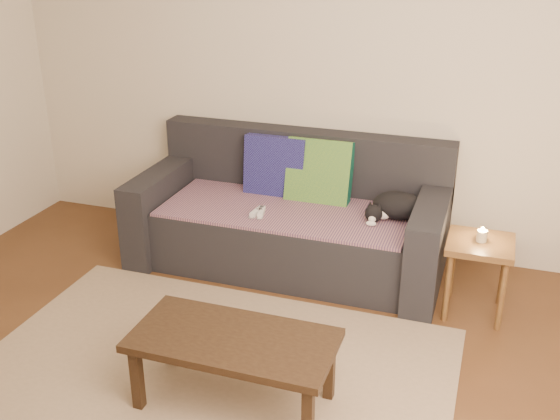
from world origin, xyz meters
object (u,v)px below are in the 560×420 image
Objects in this scene: cat at (396,206)px; coffee_table at (233,346)px; wii_remote_b at (261,212)px; side_table at (479,254)px; wii_remote_a at (257,212)px; sofa at (291,221)px.

cat reaches higher than coffee_table.
wii_remote_b is (-0.85, -0.22, -0.07)m from cat.
coffee_table is at bearing -129.92° from side_table.
wii_remote_b is 0.15× the size of coffee_table.
cat is 0.62m from side_table.
cat is at bearing -87.92° from wii_remote_b.
side_table is at bearing 50.08° from coffee_table.
coffee_table is (0.37, -1.30, -0.11)m from wii_remote_a.
sofa is 0.32m from wii_remote_a.
cat is at bearing -69.28° from wii_remote_a.
side_table is at bearing -32.39° from cat.
wii_remote_a is (-0.88, -0.22, -0.07)m from cat.
wii_remote_a is at bearing -123.51° from sofa.
sofa is 1.55m from coffee_table.
wii_remote_b is 1.40m from side_table.
wii_remote_b is (0.03, 0.00, 0.00)m from wii_remote_a.
side_table is (1.39, -0.04, -0.06)m from wii_remote_b.
cat is at bearing 154.35° from side_table.
wii_remote_b is at bearing -77.99° from wii_remote_a.
wii_remote_a is at bearing 105.90° from coffee_table.
cat reaches higher than wii_remote_a.
side_table is 0.49× the size of coffee_table.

